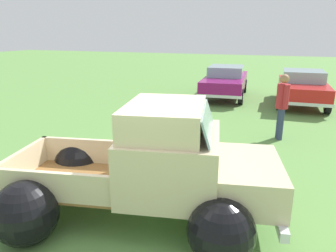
{
  "coord_description": "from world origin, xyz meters",
  "views": [
    {
      "loc": [
        2.19,
        -4.2,
        2.95
      ],
      "look_at": [
        0.0,
        1.68,
        1.07
      ],
      "focal_mm": 33.65,
      "sensor_mm": 36.0,
      "label": 1
    }
  ],
  "objects_px": {
    "show_car_0": "(225,80)",
    "show_car_1": "(302,86)",
    "vintage_pickup_truck": "(155,174)",
    "spectator_0": "(282,102)",
    "lane_cone_0": "(274,167)"
  },
  "relations": [
    {
      "from": "show_car_0",
      "to": "show_car_1",
      "type": "bearing_deg",
      "value": 75.74
    },
    {
      "from": "vintage_pickup_truck",
      "to": "show_car_0",
      "type": "xyz_separation_m",
      "value": [
        -0.81,
        10.5,
        0.03
      ]
    },
    {
      "from": "show_car_1",
      "to": "spectator_0",
      "type": "distance_m",
      "value": 5.09
    },
    {
      "from": "show_car_0",
      "to": "lane_cone_0",
      "type": "relative_size",
      "value": 7.47
    },
    {
      "from": "show_car_1",
      "to": "vintage_pickup_truck",
      "type": "bearing_deg",
      "value": -16.32
    },
    {
      "from": "lane_cone_0",
      "to": "show_car_1",
      "type": "bearing_deg",
      "value": 84.73
    },
    {
      "from": "vintage_pickup_truck",
      "to": "show_car_0",
      "type": "height_order",
      "value": "vintage_pickup_truck"
    },
    {
      "from": "vintage_pickup_truck",
      "to": "spectator_0",
      "type": "distance_m",
      "value": 5.22
    },
    {
      "from": "vintage_pickup_truck",
      "to": "spectator_0",
      "type": "bearing_deg",
      "value": 58.4
    },
    {
      "from": "vintage_pickup_truck",
      "to": "spectator_0",
      "type": "height_order",
      "value": "vintage_pickup_truck"
    },
    {
      "from": "vintage_pickup_truck",
      "to": "show_car_1",
      "type": "relative_size",
      "value": 1.17
    },
    {
      "from": "lane_cone_0",
      "to": "show_car_0",
      "type": "bearing_deg",
      "value": 106.97
    },
    {
      "from": "lane_cone_0",
      "to": "spectator_0",
      "type": "bearing_deg",
      "value": 89.69
    },
    {
      "from": "show_car_0",
      "to": "show_car_1",
      "type": "height_order",
      "value": "same"
    },
    {
      "from": "show_car_0",
      "to": "show_car_1",
      "type": "distance_m",
      "value": 3.37
    }
  ]
}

